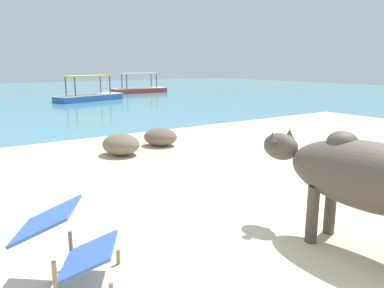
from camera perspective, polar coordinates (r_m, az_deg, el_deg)
sand_beach at (r=4.32m, az=24.65°, el=-13.75°), size 18.00×14.00×0.04m
water_surface at (r=24.23m, az=-26.31°, el=6.52°), size 60.00×36.00×0.03m
cow at (r=3.82m, az=24.78°, el=-4.49°), size 0.74×2.07×1.16m
deck_chair_far at (r=3.28m, az=-18.50°, el=-13.82°), size 0.93×0.84×0.68m
shore_rock_medium at (r=8.36m, az=-4.89°, el=1.09°), size 0.95×0.99×0.40m
shore_rock_small at (r=7.59m, az=-10.88°, el=-0.06°), size 0.89×0.97×0.43m
boat_red at (r=25.16m, az=-8.08°, el=8.46°), size 3.68×1.20×1.29m
boat_blue at (r=19.98m, az=-15.57°, el=7.24°), size 3.85×2.24×1.29m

